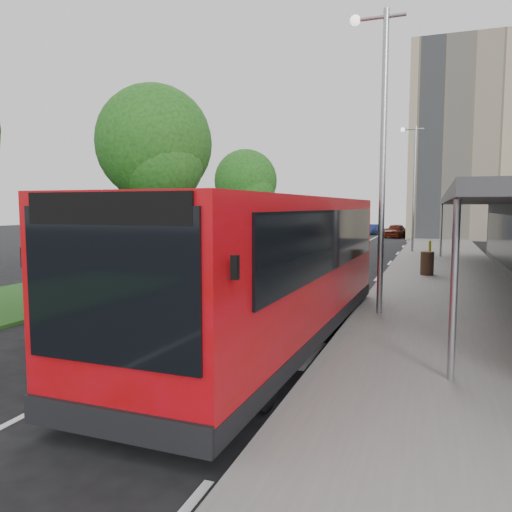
{
  "coord_description": "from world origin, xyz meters",
  "views": [
    {
      "loc": [
        5.58,
        -11.79,
        3.05
      ],
      "look_at": [
        0.28,
        2.91,
        1.5
      ],
      "focal_mm": 35.0,
      "sensor_mm": 36.0,
      "label": 1
    }
  ],
  "objects_px": {
    "lamp_post_near": "(380,144)",
    "car_near": "(395,231)",
    "car_far": "(373,229)",
    "bus_main": "(270,268)",
    "tree_mid": "(155,151)",
    "bollard": "(430,249)",
    "litter_bin": "(427,263)",
    "tree_far": "(246,185)",
    "lamp_post_far": "(413,180)",
    "bus_second": "(204,248)"
  },
  "relations": [
    {
      "from": "bus_main",
      "to": "bus_second",
      "type": "height_order",
      "value": "bus_second"
    },
    {
      "from": "tree_mid",
      "to": "lamp_post_near",
      "type": "bearing_deg",
      "value": -32.36
    },
    {
      "from": "tree_far",
      "to": "litter_bin",
      "type": "relative_size",
      "value": 7.07
    },
    {
      "from": "litter_bin",
      "to": "car_near",
      "type": "relative_size",
      "value": 0.25
    },
    {
      "from": "tree_mid",
      "to": "car_far",
      "type": "distance_m",
      "value": 36.32
    },
    {
      "from": "bus_second",
      "to": "tree_mid",
      "type": "bearing_deg",
      "value": 134.29
    },
    {
      "from": "tree_far",
      "to": "car_near",
      "type": "bearing_deg",
      "value": 63.85
    },
    {
      "from": "lamp_post_near",
      "to": "bus_main",
      "type": "distance_m",
      "value": 4.87
    },
    {
      "from": "lamp_post_far",
      "to": "car_near",
      "type": "relative_size",
      "value": 2.01
    },
    {
      "from": "bus_second",
      "to": "bus_main",
      "type": "bearing_deg",
      "value": -47.59
    },
    {
      "from": "lamp_post_near",
      "to": "litter_bin",
      "type": "bearing_deg",
      "value": 82.1
    },
    {
      "from": "tree_far",
      "to": "car_near",
      "type": "height_order",
      "value": "tree_far"
    },
    {
      "from": "tree_far",
      "to": "bollard",
      "type": "height_order",
      "value": "tree_far"
    },
    {
      "from": "tree_far",
      "to": "lamp_post_near",
      "type": "distance_m",
      "value": 22.06
    },
    {
      "from": "tree_mid",
      "to": "litter_bin",
      "type": "relative_size",
      "value": 8.8
    },
    {
      "from": "lamp_post_near",
      "to": "bus_main",
      "type": "xyz_separation_m",
      "value": [
        -2.0,
        -3.22,
        -3.05
      ]
    },
    {
      "from": "bollard",
      "to": "car_far",
      "type": "bearing_deg",
      "value": 103.5
    },
    {
      "from": "car_far",
      "to": "bollard",
      "type": "bearing_deg",
      "value": -62.43
    },
    {
      "from": "litter_bin",
      "to": "car_near",
      "type": "xyz_separation_m",
      "value": [
        -3.43,
        28.65,
        0.03
      ]
    },
    {
      "from": "bollard",
      "to": "litter_bin",
      "type": "bearing_deg",
      "value": -90.13
    },
    {
      "from": "tree_mid",
      "to": "bus_main",
      "type": "height_order",
      "value": "tree_mid"
    },
    {
      "from": "car_near",
      "to": "car_far",
      "type": "xyz_separation_m",
      "value": [
        -2.75,
        5.34,
        -0.13
      ]
    },
    {
      "from": "bus_main",
      "to": "car_far",
      "type": "bearing_deg",
      "value": 95.12
    },
    {
      "from": "lamp_post_far",
      "to": "litter_bin",
      "type": "relative_size",
      "value": 8.05
    },
    {
      "from": "bus_main",
      "to": "car_near",
      "type": "xyz_separation_m",
      "value": [
        -0.25,
        40.36,
        -0.99
      ]
    },
    {
      "from": "bus_main",
      "to": "litter_bin",
      "type": "xyz_separation_m",
      "value": [
        3.18,
        11.71,
        -1.02
      ]
    },
    {
      "from": "car_near",
      "to": "litter_bin",
      "type": "bearing_deg",
      "value": -75.9
    },
    {
      "from": "tree_far",
      "to": "litter_bin",
      "type": "bearing_deg",
      "value": -40.64
    },
    {
      "from": "litter_bin",
      "to": "car_far",
      "type": "xyz_separation_m",
      "value": [
        -6.18,
        33.99,
        -0.1
      ]
    },
    {
      "from": "tree_far",
      "to": "car_far",
      "type": "distance_m",
      "value": 24.55
    },
    {
      "from": "lamp_post_near",
      "to": "car_near",
      "type": "distance_m",
      "value": 37.43
    },
    {
      "from": "tree_far",
      "to": "bus_main",
      "type": "bearing_deg",
      "value": -67.71
    },
    {
      "from": "tree_mid",
      "to": "car_near",
      "type": "relative_size",
      "value": 2.2
    },
    {
      "from": "lamp_post_far",
      "to": "car_far",
      "type": "relative_size",
      "value": 2.41
    },
    {
      "from": "car_near",
      "to": "bollard",
      "type": "bearing_deg",
      "value": -73.16
    },
    {
      "from": "lamp_post_near",
      "to": "bollard",
      "type": "xyz_separation_m",
      "value": [
        1.2,
        16.68,
        -4.1
      ]
    },
    {
      "from": "tree_far",
      "to": "bus_second",
      "type": "distance_m",
      "value": 18.81
    },
    {
      "from": "car_near",
      "to": "car_far",
      "type": "height_order",
      "value": "car_near"
    },
    {
      "from": "tree_mid",
      "to": "litter_bin",
      "type": "distance_m",
      "value": 13.36
    },
    {
      "from": "car_far",
      "to": "bus_second",
      "type": "bearing_deg",
      "value": -77.06
    },
    {
      "from": "tree_far",
      "to": "lamp_post_near",
      "type": "height_order",
      "value": "lamp_post_near"
    },
    {
      "from": "tree_mid",
      "to": "car_far",
      "type": "relative_size",
      "value": 2.64
    },
    {
      "from": "tree_mid",
      "to": "car_far",
      "type": "bearing_deg",
      "value": 80.18
    },
    {
      "from": "lamp_post_near",
      "to": "car_far",
      "type": "bearing_deg",
      "value": 96.71
    },
    {
      "from": "bus_main",
      "to": "tree_mid",
      "type": "bearing_deg",
      "value": 132.99
    },
    {
      "from": "lamp_post_near",
      "to": "litter_bin",
      "type": "distance_m",
      "value": 9.49
    },
    {
      "from": "lamp_post_far",
      "to": "bus_main",
      "type": "bearing_deg",
      "value": -94.91
    },
    {
      "from": "lamp_post_near",
      "to": "litter_bin",
      "type": "relative_size",
      "value": 8.05
    },
    {
      "from": "lamp_post_far",
      "to": "bus_second",
      "type": "height_order",
      "value": "lamp_post_far"
    },
    {
      "from": "lamp_post_far",
      "to": "tree_mid",
      "type": "bearing_deg",
      "value": -130.68
    }
  ]
}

